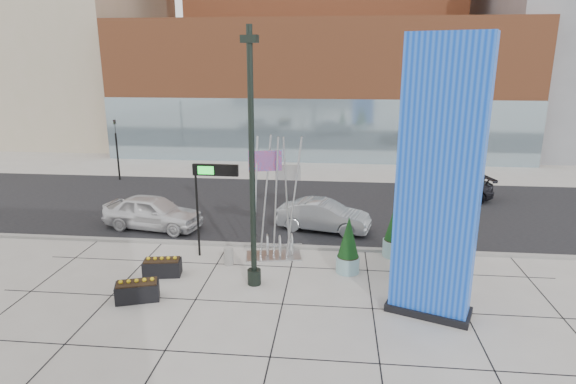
# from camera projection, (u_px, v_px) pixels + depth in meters

# --- Properties ---
(ground) EXTENTS (160.00, 160.00, 0.00)m
(ground) POSITION_uv_depth(u_px,v_px,m) (258.00, 289.00, 17.23)
(ground) COLOR #9E9991
(ground) RESTS_ON ground
(street_asphalt) EXTENTS (80.00, 12.00, 0.02)m
(street_asphalt) POSITION_uv_depth(u_px,v_px,m) (287.00, 207.00, 26.81)
(street_asphalt) COLOR black
(street_asphalt) RESTS_ON ground
(curb_edge) EXTENTS (80.00, 0.30, 0.12)m
(curb_edge) POSITION_uv_depth(u_px,v_px,m) (273.00, 246.00, 21.05)
(curb_edge) COLOR gray
(curb_edge) RESTS_ON ground
(tower_podium) EXTENTS (34.00, 10.00, 11.00)m
(tower_podium) POSITION_uv_depth(u_px,v_px,m) (319.00, 88.00, 41.54)
(tower_podium) COLOR #A75630
(tower_podium) RESTS_ON ground
(tower_glass_front) EXTENTS (34.00, 0.60, 5.00)m
(tower_glass_front) POSITION_uv_depth(u_px,v_px,m) (316.00, 131.00, 37.75)
(tower_glass_front) COLOR #8CA5B2
(tower_glass_front) RESTS_ON ground
(blue_pylon) EXTENTS (2.85, 2.02, 8.71)m
(blue_pylon) POSITION_uv_depth(u_px,v_px,m) (439.00, 188.00, 14.52)
(blue_pylon) COLOR blue
(blue_pylon) RESTS_ON ground
(lamp_post) EXTENTS (0.61, 0.50, 9.03)m
(lamp_post) POSITION_uv_depth(u_px,v_px,m) (252.00, 187.00, 16.65)
(lamp_post) COLOR black
(lamp_post) RESTS_ON ground
(public_art_sculpture) EXTENTS (2.41, 1.51, 5.09)m
(public_art_sculpture) POSITION_uv_depth(u_px,v_px,m) (274.00, 226.00, 19.73)
(public_art_sculpture) COLOR silver
(public_art_sculpture) RESTS_ON ground
(concrete_bollard) EXTENTS (0.38, 0.38, 0.73)m
(concrete_bollard) POSITION_uv_depth(u_px,v_px,m) (229.00, 256.00, 19.20)
(concrete_bollard) COLOR gray
(concrete_bollard) RESTS_ON ground
(overhead_street_sign) EXTENTS (1.85, 0.23, 3.93)m
(overhead_street_sign) POSITION_uv_depth(u_px,v_px,m) (212.00, 178.00, 19.24)
(overhead_street_sign) COLOR black
(overhead_street_sign) RESTS_ON ground
(round_planter_east) EXTENTS (1.11, 1.11, 2.77)m
(round_planter_east) POSITION_uv_depth(u_px,v_px,m) (410.00, 241.00, 18.19)
(round_planter_east) COLOR #8AB5BA
(round_planter_east) RESTS_ON ground
(round_planter_mid) EXTENTS (1.01, 1.01, 2.52)m
(round_planter_mid) POSITION_uv_depth(u_px,v_px,m) (396.00, 229.00, 19.85)
(round_planter_mid) COLOR #8AB5BA
(round_planter_mid) RESTS_ON ground
(round_planter_west) EXTENTS (0.90, 0.90, 2.26)m
(round_planter_west) POSITION_uv_depth(u_px,v_px,m) (348.00, 246.00, 18.35)
(round_planter_west) COLOR #8AB5BA
(round_planter_west) RESTS_ON ground
(box_planter_north) EXTENTS (1.48, 0.91, 0.76)m
(box_planter_north) POSITION_uv_depth(u_px,v_px,m) (162.00, 267.00, 18.26)
(box_planter_north) COLOR black
(box_planter_north) RESTS_ON ground
(box_planter_south) EXTENTS (1.59, 1.14, 0.79)m
(box_planter_south) POSITION_uv_depth(u_px,v_px,m) (137.00, 290.00, 16.38)
(box_planter_south) COLOR black
(box_planter_south) RESTS_ON ground
(car_white_west) EXTENTS (5.06, 2.74, 1.64)m
(car_white_west) POSITION_uv_depth(u_px,v_px,m) (153.00, 212.00, 23.19)
(car_white_west) COLOR silver
(car_white_west) RESTS_ON ground
(car_silver_mid) EXTENTS (4.63, 2.45, 1.45)m
(car_silver_mid) POSITION_uv_depth(u_px,v_px,m) (324.00, 216.00, 22.95)
(car_silver_mid) COLOR #9EA2A6
(car_silver_mid) RESTS_ON ground
(car_dark_east) EXTENTS (5.21, 3.11, 1.42)m
(car_dark_east) POSITION_uv_depth(u_px,v_px,m) (450.00, 190.00, 27.60)
(car_dark_east) COLOR black
(car_dark_east) RESTS_ON ground
(traffic_signal) EXTENTS (0.15, 0.18, 4.10)m
(traffic_signal) POSITION_uv_depth(u_px,v_px,m) (117.00, 147.00, 32.18)
(traffic_signal) COLOR black
(traffic_signal) RESTS_ON ground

